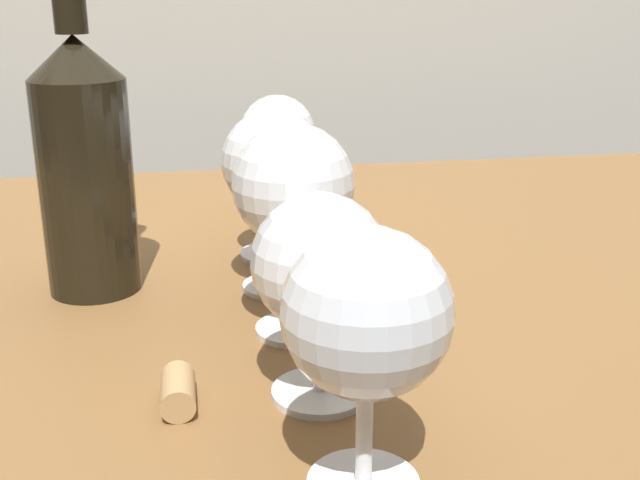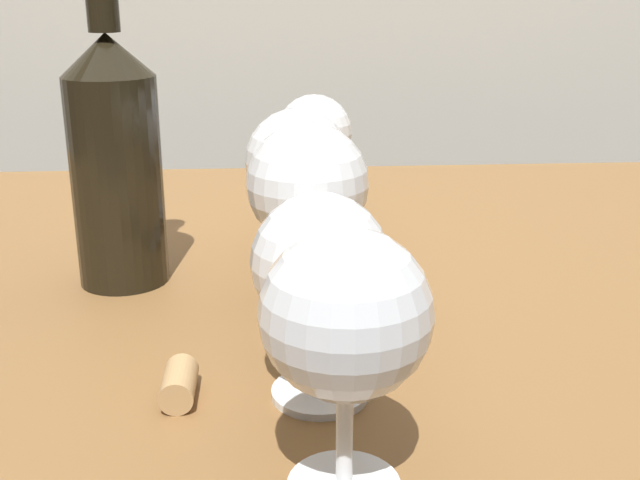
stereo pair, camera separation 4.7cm
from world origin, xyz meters
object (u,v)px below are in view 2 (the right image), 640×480
(wine_glass_merlot, at_px, (346,318))
(wine_bottle, at_px, (116,154))
(cork, at_px, (179,384))
(wine_glass_port, at_px, (308,189))
(wine_glass_rose, at_px, (298,165))
(wine_glass_chardonnay, at_px, (320,265))
(wine_glass_amber, at_px, (311,137))
(wine_glass_white, at_px, (304,163))

(wine_glass_merlot, relative_size, wine_bottle, 0.50)
(wine_glass_merlot, relative_size, cork, 3.46)
(wine_glass_merlot, bearing_deg, wine_bottle, 117.56)
(wine_glass_merlot, height_order, wine_glass_port, wine_glass_port)
(wine_glass_rose, bearing_deg, wine_glass_chardonnay, -88.12)
(wine_glass_rose, height_order, wine_bottle, wine_bottle)
(wine_glass_amber, xyz_separation_m, wine_bottle, (-0.18, -0.15, 0.02))
(wine_glass_rose, bearing_deg, wine_glass_port, -87.62)
(wine_glass_chardonnay, height_order, wine_glass_rose, wine_glass_rose)
(wine_glass_port, relative_size, wine_glass_rose, 1.03)
(wine_glass_rose, height_order, cork, wine_glass_rose)
(wine_glass_port, bearing_deg, wine_glass_white, 88.28)
(wine_glass_white, distance_m, cork, 0.30)
(wine_glass_chardonnay, bearing_deg, wine_glass_white, 89.41)
(wine_glass_rose, distance_m, wine_glass_amber, 0.18)
(wine_glass_white, xyz_separation_m, wine_glass_amber, (0.01, 0.10, 0.01))
(wine_glass_amber, height_order, cork, wine_glass_amber)
(wine_bottle, bearing_deg, wine_glass_merlot, -62.44)
(wine_bottle, xyz_separation_m, cork, (0.07, -0.22, -0.10))
(wine_glass_rose, distance_m, cork, 0.23)
(wine_glass_merlot, height_order, wine_glass_amber, wine_glass_merlot)
(wine_glass_merlot, bearing_deg, wine_glass_amber, 88.90)
(wine_glass_rose, bearing_deg, wine_glass_white, 83.94)
(wine_glass_rose, bearing_deg, wine_glass_merlot, -87.57)
(wine_glass_chardonnay, relative_size, wine_glass_port, 0.84)
(wine_glass_chardonnay, distance_m, cork, 0.12)
(wine_glass_merlot, relative_size, wine_glass_white, 1.08)
(wine_glass_merlot, height_order, wine_glass_white, wine_glass_merlot)
(wine_glass_chardonnay, relative_size, cork, 3.23)
(wine_glass_merlot, distance_m, wine_glass_white, 0.37)
(wine_glass_port, bearing_deg, wine_bottle, 142.34)
(wine_glass_chardonnay, xyz_separation_m, wine_glass_rose, (-0.01, 0.19, 0.02))
(wine_glass_amber, height_order, wine_bottle, wine_bottle)
(wine_glass_merlot, distance_m, wine_glass_port, 0.20)
(wine_glass_amber, relative_size, cork, 3.38)
(wine_glass_merlot, relative_size, wine_glass_amber, 1.02)
(wine_glass_merlot, bearing_deg, wine_glass_rose, 92.43)
(wine_bottle, bearing_deg, wine_glass_port, -37.66)
(wine_glass_port, xyz_separation_m, wine_bottle, (-0.16, 0.12, 0.00))
(wine_glass_port, bearing_deg, wine_glass_rose, 92.38)
(wine_glass_rose, distance_m, wine_bottle, 0.16)
(wine_glass_merlot, relative_size, wine_glass_chardonnay, 1.07)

